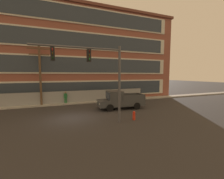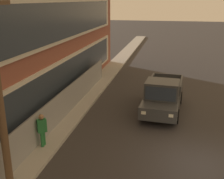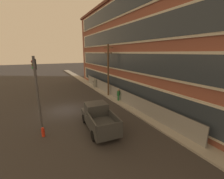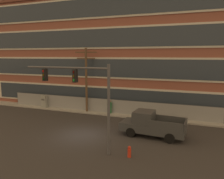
{
  "view_description": "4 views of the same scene",
  "coord_description": "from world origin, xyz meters",
  "views": [
    {
      "loc": [
        -1.53,
        -13.71,
        3.94
      ],
      "look_at": [
        4.62,
        1.79,
        2.29
      ],
      "focal_mm": 24.0,
      "sensor_mm": 36.0,
      "label": 1
    },
    {
      "loc": [
        -10.44,
        1.51,
        6.51
      ],
      "look_at": [
        2.62,
        4.32,
        2.18
      ],
      "focal_mm": 45.0,
      "sensor_mm": 36.0,
      "label": 2
    },
    {
      "loc": [
        16.86,
        -2.42,
        6.44
      ],
      "look_at": [
        1.6,
        5.18,
        2.23
      ],
      "focal_mm": 24.0,
      "sensor_mm": 36.0,
      "label": 3
    },
    {
      "loc": [
        8.65,
        -15.85,
        6.75
      ],
      "look_at": [
        0.83,
        5.28,
        3.22
      ],
      "focal_mm": 35.0,
      "sensor_mm": 36.0,
      "label": 4
    }
  ],
  "objects": [
    {
      "name": "ground_plane",
      "position": [
        0.0,
        0.0,
        0.0
      ],
      "size": [
        160.0,
        160.0,
        0.0
      ],
      "primitive_type": "plane",
      "color": "#333030"
    },
    {
      "name": "sidewalk_building_side",
      "position": [
        0.0,
        7.06,
        0.08
      ],
      "size": [
        80.0,
        1.63,
        0.16
      ],
      "primitive_type": "cube",
      "color": "#9E9B93",
      "rests_on": "ground"
    },
    {
      "name": "chain_link_fence",
      "position": [
        -0.95,
        7.19,
        0.89
      ],
      "size": [
        25.5,
        0.06,
        1.75
      ],
      "color": "gray",
      "rests_on": "ground"
    },
    {
      "name": "pickup_truck_dark_grey",
      "position": [
        5.6,
        1.86,
        0.97
      ],
      "size": [
        5.5,
        2.39,
        2.09
      ],
      "color": "#383A3D",
      "rests_on": "ground"
    },
    {
      "name": "pedestrian_near_cabinet",
      "position": [
        -0.01,
        6.94,
        0.97
      ],
      "size": [
        0.43,
        0.46,
        1.69
      ],
      "color": "#236B38",
      "rests_on": "ground"
    }
  ]
}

